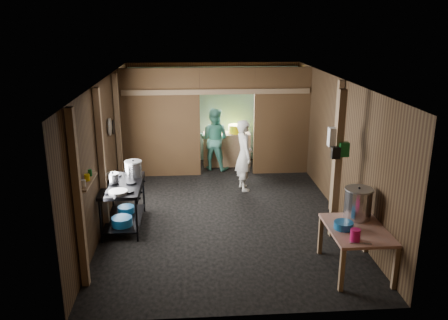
{
  "coord_description": "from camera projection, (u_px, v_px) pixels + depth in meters",
  "views": [
    {
      "loc": [
        -0.62,
        -8.59,
        3.7
      ],
      "look_at": [
        0.0,
        -0.2,
        1.1
      ],
      "focal_mm": 36.99,
      "sensor_mm": 36.0,
      "label": 1
    }
  ],
  "objects": [
    {
      "name": "frying_pan",
      "position": [
        118.0,
        192.0,
        7.85
      ],
      "size": [
        0.37,
        0.57,
        0.07
      ],
      "primitive_type": null,
      "rotation": [
        0.0,
        0.0,
        0.09
      ],
      "color": "#959595",
      "rests_on": "gas_range"
    },
    {
      "name": "cook",
      "position": [
        244.0,
        155.0,
        10.18
      ],
      "size": [
        0.48,
        0.64,
        1.59
      ],
      "primitive_type": "imported",
      "rotation": [
        0.0,
        0.0,
        1.75
      ],
      "color": "white",
      "rests_on": "floor"
    },
    {
      "name": "pink_bucket",
      "position": [
        355.0,
        235.0,
        6.47
      ],
      "size": [
        0.16,
        0.16,
        0.17
      ],
      "primitive_type": "cylinder",
      "rotation": [
        0.0,
        0.0,
        -0.14
      ],
      "color": "#C5135B",
      "rests_on": "prep_table"
    },
    {
      "name": "jar_white",
      "position": [
        83.0,
        183.0,
        6.5
      ],
      "size": [
        0.07,
        0.07,
        0.1
      ],
      "primitive_type": "cylinder",
      "color": "silver",
      "rests_on": "wall_shelf"
    },
    {
      "name": "post_left_c",
      "position": [
        118.0,
        134.0,
        9.93
      ],
      "size": [
        0.1,
        0.12,
        2.6
      ],
      "primitive_type": "cube",
      "color": "#867050",
      "rests_on": "floor"
    },
    {
      "name": "floor",
      "position": [
        223.0,
        209.0,
        9.32
      ],
      "size": [
        4.5,
        7.0,
        0.0
      ],
      "primitive_type": "cube",
      "color": "black",
      "rests_on": "ground"
    },
    {
      "name": "back_counter",
      "position": [
        227.0,
        149.0,
        12.03
      ],
      "size": [
        1.2,
        0.5,
        0.85
      ],
      "primitive_type": "cube",
      "color": "#867050",
      "rests_on": "floor"
    },
    {
      "name": "ceiling",
      "position": [
        223.0,
        80.0,
        8.55
      ],
      "size": [
        4.5,
        7.0,
        0.0
      ],
      "primitive_type": "cube",
      "color": "#35302B",
      "rests_on": "ground"
    },
    {
      "name": "stove_pot_large",
      "position": [
        134.0,
        169.0,
        8.65
      ],
      "size": [
        0.36,
        0.36,
        0.33
      ],
      "primitive_type": null,
      "rotation": [
        0.0,
        0.0,
        -0.1
      ],
      "color": "#B2B2B8",
      "rests_on": "gas_range"
    },
    {
      "name": "jar_green",
      "position": [
        90.0,
        173.0,
        6.95
      ],
      "size": [
        0.06,
        0.06,
        0.1
      ],
      "primitive_type": "cylinder",
      "color": "#115A20",
      "rests_on": "wall_shelf"
    },
    {
      "name": "wall_left",
      "position": [
        106.0,
        149.0,
        8.78
      ],
      "size": [
        0.0,
        7.0,
        2.6
      ],
      "primitive_type": "cube",
      "color": "#46321D",
      "rests_on": "ground"
    },
    {
      "name": "pan_lid_small",
      "position": [
        113.0,
        127.0,
        9.47
      ],
      "size": [
        0.03,
        0.3,
        0.3
      ],
      "primitive_type": "cylinder",
      "rotation": [
        0.0,
        1.57,
        0.0
      ],
      "color": "black",
      "rests_on": "wall_left"
    },
    {
      "name": "bag_green",
      "position": [
        344.0,
        149.0,
        7.69
      ],
      "size": [
        0.16,
        0.12,
        0.24
      ],
      "primitive_type": "cube",
      "color": "#115A20",
      "rests_on": "post_free"
    },
    {
      "name": "bag_white",
      "position": [
        335.0,
        137.0,
        7.76
      ],
      "size": [
        0.22,
        0.15,
        0.32
      ],
      "primitive_type": "cube",
      "color": "silver",
      "rests_on": "post_free"
    },
    {
      "name": "partition_header",
      "position": [
        227.0,
        80.0,
        10.76
      ],
      "size": [
        1.3,
        0.1,
        0.6
      ],
      "primitive_type": "cube",
      "color": "brown",
      "rests_on": "wall_back"
    },
    {
      "name": "blue_tub_front",
      "position": [
        122.0,
        221.0,
        8.19
      ],
      "size": [
        0.37,
        0.37,
        0.15
      ],
      "primitive_type": "cylinder",
      "color": "#175E9E",
      "rests_on": "gas_range"
    },
    {
      "name": "pan_lid_big",
      "position": [
        110.0,
        127.0,
        9.06
      ],
      "size": [
        0.03,
        0.34,
        0.34
      ],
      "primitive_type": "cylinder",
      "rotation": [
        0.0,
        1.57,
        0.0
      ],
      "color": "#959595",
      "rests_on": "wall_left"
    },
    {
      "name": "post_left_b",
      "position": [
        102.0,
        162.0,
        8.02
      ],
      "size": [
        0.1,
        0.12,
        2.6
      ],
      "primitive_type": "cube",
      "color": "#867050",
      "rests_on": "floor"
    },
    {
      "name": "wash_basin",
      "position": [
        344.0,
        225.0,
        6.85
      ],
      "size": [
        0.36,
        0.36,
        0.11
      ],
      "primitive_type": "cylinder",
      "rotation": [
        0.0,
        0.0,
        -0.28
      ],
      "color": "#175E9E",
      "rests_on": "prep_table"
    },
    {
      "name": "worker_back",
      "position": [
        214.0,
        139.0,
        11.57
      ],
      "size": [
        0.93,
        0.84,
        1.57
      ],
      "primitive_type": "imported",
      "rotation": [
        0.0,
        0.0,
        2.75
      ],
      "color": "#4D9C86",
      "rests_on": "floor"
    },
    {
      "name": "knife",
      "position": [
        361.0,
        243.0,
        6.41
      ],
      "size": [
        0.3,
        0.11,
        0.01
      ],
      "primitive_type": "cube",
      "rotation": [
        0.0,
        0.0,
        -0.25
      ],
      "color": "#B2B2B8",
      "rests_on": "prep_table"
    },
    {
      "name": "partition_left",
      "position": [
        161.0,
        123.0,
        10.94
      ],
      "size": [
        1.85,
        0.1,
        2.6
      ],
      "primitive_type": "cube",
      "color": "brown",
      "rests_on": "floor"
    },
    {
      "name": "wall_right",
      "position": [
        337.0,
        145.0,
        9.1
      ],
      "size": [
        0.0,
        7.0,
        2.6
      ],
      "primitive_type": "cube",
      "color": "#46321D",
      "rests_on": "ground"
    },
    {
      "name": "wall_shelf",
      "position": [
        87.0,
        182.0,
        6.76
      ],
      "size": [
        0.14,
        0.8,
        0.03
      ],
      "primitive_type": "cube",
      "color": "#867050",
      "rests_on": "wall_left"
    },
    {
      "name": "wall_back",
      "position": [
        214.0,
        112.0,
        12.27
      ],
      "size": [
        4.5,
        0.0,
        2.6
      ],
      "primitive_type": "cube",
      "color": "#46321D",
      "rests_on": "ground"
    },
    {
      "name": "post_free",
      "position": [
        337.0,
        165.0,
        7.83
      ],
      "size": [
        0.12,
        0.12,
        2.6
      ],
      "primitive_type": "cube",
      "color": "#867050",
      "rests_on": "floor"
    },
    {
      "name": "blue_tub_back",
      "position": [
        126.0,
        210.0,
        8.73
      ],
      "size": [
        0.31,
        0.31,
        0.12
      ],
      "primitive_type": "cylinder",
      "color": "#175E9E",
      "rests_on": "gas_range"
    },
    {
      "name": "post_left_a",
      "position": [
        78.0,
        201.0,
        6.31
      ],
      "size": [
        0.1,
        0.12,
        2.6
      ],
      "primitive_type": "cube",
      "color": "#867050",
      "rests_on": "floor"
    },
    {
      "name": "wall_clock",
      "position": [
        223.0,
        90.0,
        12.02
      ],
      "size": [
        0.2,
        0.03,
        0.2
      ],
      "primitive_type": "cylinder",
      "rotation": [
        1.57,
        0.0,
        0.0
      ],
      "color": "silver",
      "rests_on": "wall_back"
    },
    {
      "name": "partition_right",
      "position": [
        282.0,
        122.0,
        11.14
      ],
      "size": [
        1.35,
        0.1,
        2.6
      ],
      "primitive_type": "cube",
      "color": "brown",
      "rests_on": "floor"
    },
    {
      "name": "turquoise_panel",
      "position": [
        214.0,
        114.0,
        12.23
      ],
      "size": [
        4.4,
        0.06,
        2.5
      ],
      "primitive_type": "cube",
      "color": "#679D98",
      "rests_on": "wall_back"
    },
    {
      "name": "post_right",
      "position": [
        336.0,
        148.0,
        8.9
      ],
      "size": [
        0.1,
        0.12,
        2.6
      ],
      "primitive_type": "cube",
      "color": "#867050",
      "rests_on": "floor"
    },
    {
      "name": "gas_range",
      "position": [
        124.0,
        205.0,
        8.45
      ],
      "size": [
        0.72,
        1.41,
        0.83
      ],
      "primitive_type": null,
      "color": "black",
      "rests_on": "floor"
    },
    {
      "name": "cross_beam",
      "position": [
        217.0,
        92.0,
        10.77
      ],
      "size": [
        4.4,
        0.12,
        0.12
      ],
      "primitive_type": "cube",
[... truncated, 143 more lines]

